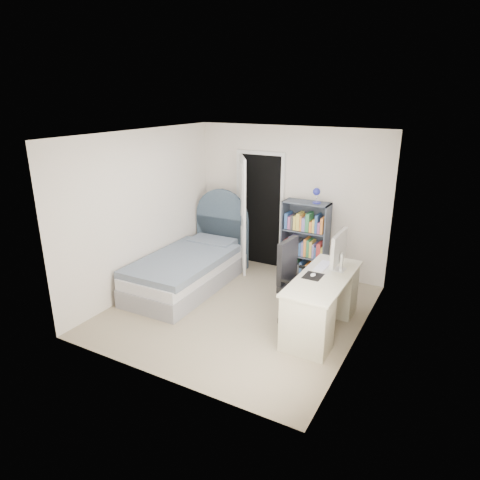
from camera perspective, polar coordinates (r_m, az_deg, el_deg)
The scene contains 8 objects.
room_shell at distance 5.84m, azimuth -0.17°, elevation 1.61°, with size 3.50×3.70×2.60m.
door at distance 7.52m, azimuth 1.16°, elevation 3.87°, with size 0.92×0.70×2.06m.
bed at distance 7.03m, azimuth -6.58°, elevation -3.51°, with size 1.13×2.31×1.41m.
nightstand at distance 8.07m, azimuth -2.60°, elevation -0.16°, with size 0.36×0.36×0.54m.
floor_lamp at distance 7.88m, azimuth -0.41°, elevation 0.60°, with size 0.18×0.18×1.25m.
bookcase at distance 7.16m, azimuth 8.66°, elevation -0.66°, with size 0.75×0.32×1.59m.
desk at distance 5.77m, azimuth 10.93°, elevation -7.91°, with size 0.63×1.56×1.28m.
office_chair at distance 5.81m, azimuth 7.47°, elevation -5.12°, with size 0.61×0.62×1.16m.
Camera 1 is at (2.71, -4.87, 2.99)m, focal length 32.00 mm.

